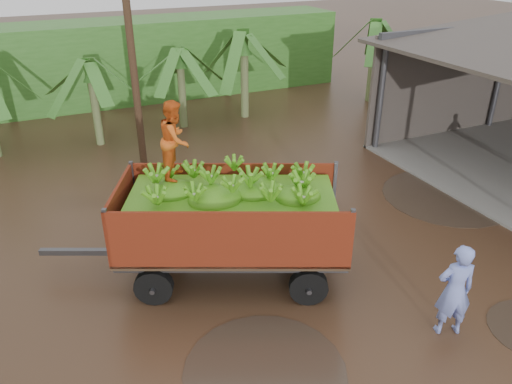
# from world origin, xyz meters

# --- Properties ---
(ground) EXTENTS (100.00, 100.00, 0.00)m
(ground) POSITION_xyz_m (0.00, 0.00, 0.00)
(ground) COLOR black
(ground) RESTS_ON ground
(hedge_north) EXTENTS (22.00, 3.00, 3.60)m
(hedge_north) POSITION_xyz_m (-2.00, 16.00, 1.80)
(hedge_north) COLOR #2D661E
(hedge_north) RESTS_ON ground
(banana_trailer) EXTENTS (6.65, 4.16, 3.94)m
(banana_trailer) POSITION_xyz_m (-2.37, 0.79, 1.48)
(banana_trailer) COLOR maroon
(banana_trailer) RESTS_ON ground
(man_blue) EXTENTS (0.84, 0.69, 1.97)m
(man_blue) POSITION_xyz_m (0.71, -2.72, 0.99)
(man_blue) COLOR #7A8BDF
(man_blue) RESTS_ON ground
(utility_pole) EXTENTS (1.20, 0.24, 8.71)m
(utility_pole) POSITION_xyz_m (-2.70, 8.00, 4.41)
(utility_pole) COLOR #47301E
(utility_pole) RESTS_ON ground
(banana_plants) EXTENTS (24.05, 19.50, 4.28)m
(banana_plants) POSITION_xyz_m (-5.41, 7.08, 1.79)
(banana_plants) COLOR #2D661E
(banana_plants) RESTS_ON ground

